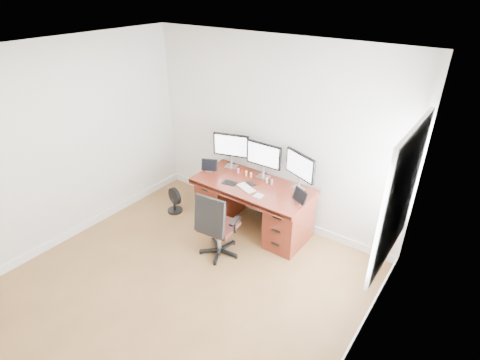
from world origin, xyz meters
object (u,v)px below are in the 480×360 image
Objects in this scene: desk at (253,204)px; floor_fan at (174,201)px; keyboard at (246,188)px; office_chair at (217,235)px; monitor_center at (264,156)px.

desk is 1.32m from floor_fan.
office_chair is at bearing -71.80° from keyboard.
monitor_center is (0.00, 0.24, 0.68)m from desk.
floor_fan is 1.41× the size of keyboard.
desk is 0.81m from office_chair.
monitor_center is at bearing 109.99° from keyboard.
monitor_center is at bearing 38.51° from floor_fan.
monitor_center reaches higher than floor_fan.
office_chair is at bearing -92.71° from monitor_center.
desk is 0.40m from keyboard.
keyboard reaches higher than desk.
monitor_center reaches higher than keyboard.
office_chair is 2.33× the size of floor_fan.
desk is at bearing 109.33° from keyboard.
office_chair reaches higher than floor_fan.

